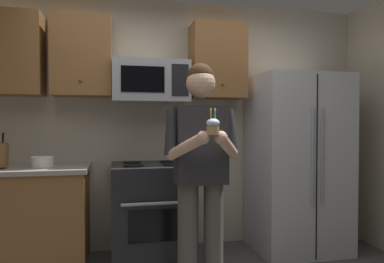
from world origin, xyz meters
The scene contains 9 objects.
wall_back centered at (0.00, 1.75, 1.30)m, with size 4.40×0.10×2.60m, color #B7AD99.
oven_range centered at (-0.15, 1.36, 0.46)m, with size 0.76×0.70×0.93m.
microwave centered at (-0.15, 1.48, 1.72)m, with size 0.74×0.41×0.40m.
refrigerator centered at (1.35, 1.32, 0.90)m, with size 0.90×0.75×1.80m.
cabinet_row_upper centered at (-0.72, 1.53, 1.95)m, with size 2.78×0.36×0.76m.
counter_left centered at (-1.45, 1.38, 0.46)m, with size 1.44×0.66×0.92m.
bowl_large_white centered at (-1.14, 1.36, 0.97)m, with size 0.20×0.20×0.09m.
person centered at (0.13, 0.54, 1.00)m, with size 0.60×0.48×1.76m.
cupcake centered at (0.13, 0.21, 1.29)m, with size 0.09×0.09×0.17m.
Camera 1 is at (-0.49, -2.03, 1.31)m, focal length 33.20 mm.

